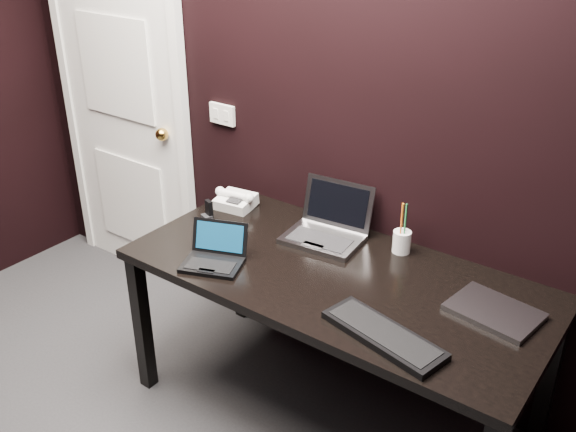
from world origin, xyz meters
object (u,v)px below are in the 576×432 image
Objects in this scene: door at (123,104)px; ext_keyboard at (383,335)px; desk at (335,289)px; pen_cup at (402,241)px; netbook at (214,257)px; desk_phone at (236,200)px; closed_laptop at (494,312)px; mobile_phone at (208,212)px; silver_laptop at (327,229)px.

door is 4.55× the size of ext_keyboard.
pen_cup is (0.13, 0.30, 0.13)m from desk.
netbook is 1.39× the size of desk_phone.
door is 1.38m from netbook.
netbook is 0.88× the size of closed_laptop.
closed_laptop is at bearing 9.02° from desk.
mobile_phone is at bearing 135.86° from netbook.
door is at bearing 167.18° from desk.
closed_laptop reaches higher than desk.
ext_keyboard is at bearing -68.31° from pen_cup.
closed_laptop is (0.80, -0.12, -0.03)m from silver_laptop.
door is 7.20× the size of netbook.
pen_cup reaches higher than ext_keyboard.
mobile_phone is at bearing -19.36° from door.
silver_laptop is at bearing -165.49° from pen_cup.
silver_laptop is 0.73m from ext_keyboard.
desk is 0.63m from closed_laptop.
netbook is at bearing -136.89° from pen_cup.
door is 9.50× the size of pen_cup.
closed_laptop is 1.32m from desk_phone.
silver_laptop is at bearing 0.60° from desk_phone.
door is 10.03× the size of desk_phone.
door is at bearing 153.36° from netbook.
mobile_phone is at bearing 175.86° from desk.
desk is (1.65, -0.38, -0.38)m from door.
door reaches higher than closed_laptop.
netbook is at bearing -162.55° from closed_laptop.
door is at bearing 173.92° from silver_laptop.
closed_laptop is at bearing 1.89° from mobile_phone.
netbook is 1.10m from closed_laptop.
door is 1.01m from mobile_phone.
pen_cup is (0.84, 0.09, 0.01)m from desk_phone.
door is 1.00m from desk_phone.
ext_keyboard is 1.14m from mobile_phone.
pen_cup is (0.57, 0.54, 0.02)m from netbook.
door reaches higher than netbook.
mobile_phone is 0.90m from pen_cup.
door reaches higher than desk_phone.
netbook reaches higher than ext_keyboard.
closed_laptop is (1.05, 0.33, -0.02)m from netbook.
silver_laptop reaches higher than mobile_phone.
desk is 5.04× the size of closed_laptop.
mobile_phone reaches higher than desk.
ext_keyboard is at bearing -125.30° from closed_laptop.
netbook is at bearing -44.14° from mobile_phone.
desk_phone reaches higher than closed_laptop.
door is 5.99× the size of silver_laptop.
netbook reaches higher than mobile_phone.
pen_cup is (-0.48, 0.21, 0.04)m from closed_laptop.
mobile_phone is (-0.29, 0.29, 0.00)m from netbook.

